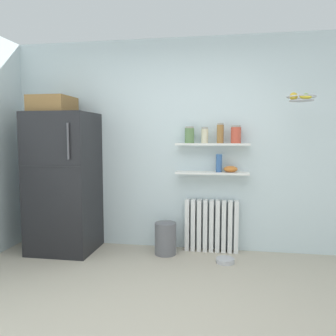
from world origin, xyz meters
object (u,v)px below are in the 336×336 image
object	(u,v)px
radiator	(211,226)
storage_jar_1	(205,135)
hanging_fruit_basket	(301,97)
refrigerator	(63,179)
shelf_bowl	(231,169)
storage_jar_2	(220,133)
storage_jar_0	(190,135)
pet_food_bowl	(225,260)
vase	(219,163)
trash_bin	(166,238)
storage_jar_3	(236,135)

from	to	relation	value
radiator	storage_jar_1	distance (m)	1.11
hanging_fruit_basket	radiator	bearing A→B (deg)	158.40
refrigerator	storage_jar_1	world-z (taller)	refrigerator
shelf_bowl	hanging_fruit_basket	world-z (taller)	hanging_fruit_basket
storage_jar_2	storage_jar_0	bearing A→B (deg)	180.00
pet_food_bowl	vase	bearing A→B (deg)	104.74
trash_bin	shelf_bowl	bearing A→B (deg)	12.64
shelf_bowl	pet_food_bowl	world-z (taller)	shelf_bowl
storage_jar_2	vase	distance (m)	0.35
storage_jar_0	storage_jar_1	bearing A→B (deg)	-0.00
refrigerator	storage_jar_1	size ratio (longest dim) A/B	9.98
trash_bin	storage_jar_0	bearing A→B (deg)	32.69
vase	trash_bin	xyz separation A→B (m)	(-0.62, -0.17, -0.90)
radiator	storage_jar_2	distance (m)	1.13
storage_jar_3	trash_bin	distance (m)	1.49
storage_jar_3	trash_bin	xyz separation A→B (m)	(-0.81, -0.17, -1.24)
storage_jar_0	pet_food_bowl	world-z (taller)	storage_jar_0
storage_jar_3	storage_jar_1	bearing A→B (deg)	180.00
radiator	storage_jar_0	distance (m)	1.14
storage_jar_2	shelf_bowl	size ratio (longest dim) A/B	1.44
vase	hanging_fruit_basket	world-z (taller)	hanging_fruit_basket
radiator	hanging_fruit_basket	xyz separation A→B (m)	(0.91, -0.36, 1.49)
refrigerator	radiator	distance (m)	1.90
trash_bin	hanging_fruit_basket	distance (m)	2.18
storage_jar_1	hanging_fruit_basket	bearing A→B (deg)	-18.26
radiator	hanging_fruit_basket	distance (m)	1.78
trash_bin	vase	bearing A→B (deg)	15.32
storage_jar_0	storage_jar_3	bearing A→B (deg)	-0.00
storage_jar_0	shelf_bowl	distance (m)	0.64
trash_bin	storage_jar_1	bearing A→B (deg)	20.79
storage_jar_3	vase	xyz separation A→B (m)	(-0.19, 0.00, -0.34)
storage_jar_2	hanging_fruit_basket	distance (m)	0.96
storage_jar_2	shelf_bowl	world-z (taller)	storage_jar_2
storage_jar_2	hanging_fruit_basket	xyz separation A→B (m)	(0.82, -0.33, 0.36)
storage_jar_0	vase	size ratio (longest dim) A/B	0.93
refrigerator	shelf_bowl	world-z (taller)	refrigerator
refrigerator	trash_bin	world-z (taller)	refrigerator
storage_jar_0	vase	world-z (taller)	storage_jar_0
storage_jar_1	trash_bin	xyz separation A→B (m)	(-0.45, -0.17, -1.23)
storage_jar_3	radiator	bearing A→B (deg)	173.74
shelf_bowl	hanging_fruit_basket	size ratio (longest dim) A/B	0.56
storage_jar_2	vase	bearing A→B (deg)	180.00
refrigerator	storage_jar_1	bearing A→B (deg)	7.44
radiator	storage_jar_1	xyz separation A→B (m)	(-0.09, -0.03, 1.10)
refrigerator	storage_jar_2	bearing A→B (deg)	6.73
storage_jar_0	hanging_fruit_basket	bearing A→B (deg)	-15.60
storage_jar_0	storage_jar_2	size ratio (longest dim) A/B	0.83
refrigerator	trash_bin	size ratio (longest dim) A/B	4.93
vase	shelf_bowl	bearing A→B (deg)	0.00
storage_jar_1	vase	size ratio (longest dim) A/B	0.89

